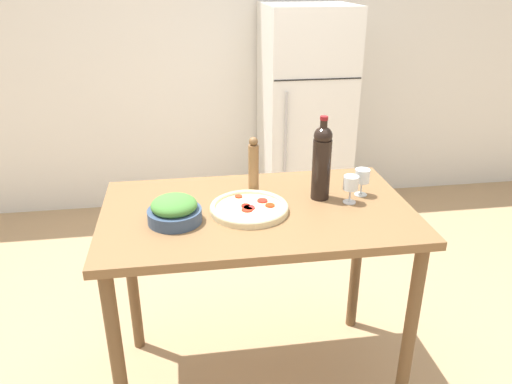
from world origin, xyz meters
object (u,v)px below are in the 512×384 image
at_px(wine_bottle, 322,161).
at_px(salad_bowl, 174,210).
at_px(refrigerator, 304,118).
at_px(wine_glass_near, 350,184).
at_px(homemade_pizza, 249,208).
at_px(wine_glass_far, 362,177).
at_px(pepper_mill, 254,166).

height_order(wine_bottle, salad_bowl, wine_bottle).
relative_size(refrigerator, salad_bowl, 7.61).
relative_size(refrigerator, wine_bottle, 4.45).
bearing_deg(refrigerator, wine_glass_near, -97.38).
relative_size(refrigerator, homemade_pizza, 5.03).
xyz_separation_m(wine_bottle, wine_glass_far, (0.19, 0.00, -0.09)).
bearing_deg(wine_bottle, wine_glass_near, -28.75).
bearing_deg(homemade_pizza, salad_bowl, -171.63).
xyz_separation_m(refrigerator, wine_glass_near, (-0.23, -1.77, 0.20)).
bearing_deg(wine_glass_near, refrigerator, 82.62).
bearing_deg(salad_bowl, pepper_mill, 34.31).
bearing_deg(wine_bottle, homemade_pizza, -164.56).
relative_size(wine_glass_far, salad_bowl, 0.57).
xyz_separation_m(wine_glass_near, wine_glass_far, (0.08, 0.07, 0.00)).
relative_size(refrigerator, wine_glass_far, 13.42).
xyz_separation_m(wine_glass_far, homemade_pizza, (-0.52, -0.09, -0.07)).
height_order(wine_bottle, wine_glass_near, wine_bottle).
relative_size(wine_glass_near, salad_bowl, 0.57).
xyz_separation_m(wine_glass_near, pepper_mill, (-0.40, 0.17, 0.04)).
xyz_separation_m(pepper_mill, salad_bowl, (-0.36, -0.24, -0.08)).
xyz_separation_m(refrigerator, homemade_pizza, (-0.68, -1.80, 0.13)).
height_order(refrigerator, wine_glass_near, refrigerator).
distance_m(wine_glass_far, pepper_mill, 0.49).
height_order(wine_bottle, homemade_pizza, wine_bottle).
bearing_deg(wine_bottle, refrigerator, 78.58).
bearing_deg(pepper_mill, wine_glass_far, -12.41).
relative_size(wine_glass_near, wine_glass_far, 1.00).
height_order(wine_glass_near, pepper_mill, pepper_mill).
distance_m(wine_glass_near, salad_bowl, 0.76).
distance_m(wine_glass_far, salad_bowl, 0.84).
distance_m(pepper_mill, homemade_pizza, 0.23).
distance_m(wine_glass_near, wine_glass_far, 0.10).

